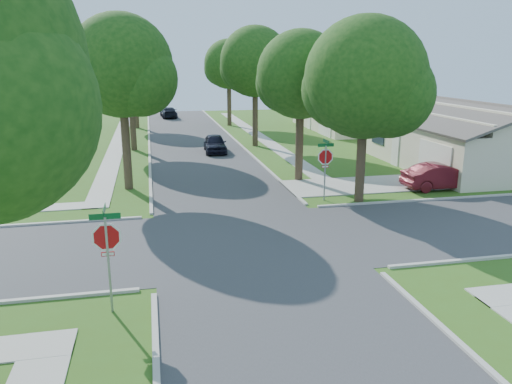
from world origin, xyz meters
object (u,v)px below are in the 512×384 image
(stop_sign_ne, at_px, (325,159))
(house_nw_far, at_px, (10,118))
(car_driveway, at_px, (442,176))
(house_ne_near, at_px, (458,142))
(tree_e_mid, at_px, (256,65))
(house_ne_far, at_px, (350,113))
(tree_w_mid, at_px, (130,62))
(tree_w_far, at_px, (134,72))
(tree_ne_corner, at_px, (366,83))
(tree_w_near, at_px, (122,71))
(tree_e_near, at_px, (302,79))
(tree_e_far, at_px, (229,66))
(car_curb_west, at_px, (169,112))
(stop_sign_sw, at_px, (107,242))
(car_curb_east, at_px, (215,143))

(stop_sign_ne, xyz_separation_m, house_nw_far, (-20.69, 27.30, -0.51))
(car_driveway, bearing_deg, house_ne_near, -39.26)
(tree_e_mid, bearing_deg, house_nw_far, 152.09)
(house_ne_far, bearing_deg, tree_w_mid, -158.83)
(tree_w_far, xyz_separation_m, house_ne_near, (20.64, -23.01, -3.99))
(tree_ne_corner, height_order, car_driveway, tree_ne_corner)
(tree_w_near, height_order, tree_w_far, tree_w_near)
(stop_sign_ne, relative_size, tree_w_mid, 0.31)
(tree_w_far, bearing_deg, stop_sign_ne, -72.30)
(tree_ne_corner, distance_m, house_ne_far, 26.91)
(stop_sign_ne, height_order, house_ne_far, house_ne_far)
(tree_e_near, height_order, tree_ne_corner, tree_ne_corner)
(tree_w_mid, bearing_deg, house_ne_near, -25.88)
(house_ne_far, relative_size, car_driveway, 3.30)
(tree_e_far, xyz_separation_m, house_nw_far, (-20.75, -2.01, -4.46))
(car_driveway, distance_m, car_curb_west, 39.15)
(tree_ne_corner, distance_m, car_driveway, 7.23)
(house_nw_far, bearing_deg, car_driveway, -43.94)
(tree_w_mid, relative_size, car_driveway, 2.32)
(house_nw_far, bearing_deg, house_ne_near, -33.29)
(stop_sign_sw, xyz_separation_m, house_nw_far, (-11.29, 36.70, -0.51))
(tree_w_far, distance_m, tree_ne_corner, 31.77)
(stop_sign_ne, height_order, house_nw_far, house_nw_far)
(stop_sign_sw, distance_m, car_curb_east, 24.27)
(tree_e_near, distance_m, car_driveway, 9.08)
(stop_sign_ne, distance_m, car_curb_west, 38.32)
(tree_w_near, xyz_separation_m, car_driveway, (16.14, -3.51, -5.44))
(tree_e_mid, bearing_deg, tree_e_near, -90.03)
(tree_e_mid, bearing_deg, stop_sign_ne, -90.20)
(tree_w_near, height_order, house_nw_far, tree_w_near)
(tree_e_near, distance_m, tree_ne_corner, 5.06)
(tree_e_mid, height_order, tree_w_near, tree_e_mid)
(house_ne_far, relative_size, car_curb_east, 3.50)
(stop_sign_sw, relative_size, house_nw_far, 0.22)
(house_ne_near, distance_m, car_driveway, 7.15)
(car_curb_west, bearing_deg, tree_w_near, 80.43)
(stop_sign_ne, distance_m, house_ne_far, 26.80)
(tree_w_mid, bearing_deg, house_ne_far, 21.17)
(tree_w_far, relative_size, car_curb_west, 1.87)
(stop_sign_sw, height_order, car_curb_west, stop_sign_sw)
(car_curb_east, height_order, car_curb_west, car_curb_east)
(tree_e_far, distance_m, tree_ne_corner, 29.85)
(stop_sign_ne, height_order, tree_w_far, tree_w_far)
(house_nw_far, xyz_separation_m, car_driveway, (27.49, -26.50, -0.84))
(tree_w_far, bearing_deg, tree_e_near, -69.39)
(house_ne_far, xyz_separation_m, car_driveway, (-4.49, -23.50, -0.84))
(stop_sign_sw, bearing_deg, tree_e_far, 76.27)
(house_ne_far, bearing_deg, car_curb_west, 141.78)
(tree_w_mid, height_order, tree_w_far, tree_w_mid)
(car_driveway, height_order, car_curb_east, car_driveway)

